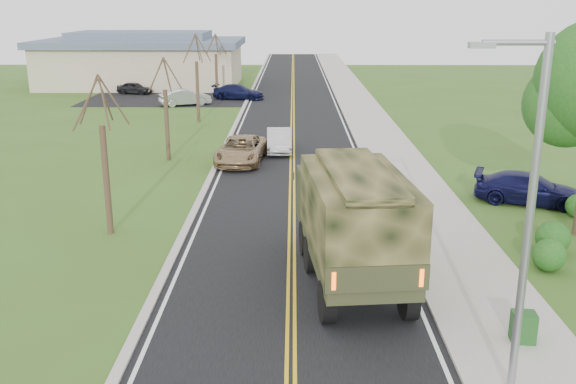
{
  "coord_description": "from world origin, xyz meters",
  "views": [
    {
      "loc": [
        0.05,
        -13.24,
        8.54
      ],
      "look_at": [
        -0.14,
        9.55,
        1.8
      ],
      "focal_mm": 40.0,
      "sensor_mm": 36.0,
      "label": 1
    }
  ],
  "objects_px": {
    "utility_box_near": "(523,327)",
    "sedan_silver": "(279,141)",
    "military_truck": "(352,216)",
    "pickup_navy": "(529,189)",
    "suv_champagne": "(241,150)"
  },
  "relations": [
    {
      "from": "utility_box_near",
      "to": "pickup_navy",
      "type": "bearing_deg",
      "value": 75.28
    },
    {
      "from": "suv_champagne",
      "to": "pickup_navy",
      "type": "relative_size",
      "value": 1.11
    },
    {
      "from": "sedan_silver",
      "to": "pickup_navy",
      "type": "xyz_separation_m",
      "value": [
        11.25,
        -10.21,
        0.01
      ]
    },
    {
      "from": "military_truck",
      "to": "sedan_silver",
      "type": "bearing_deg",
      "value": 92.62
    },
    {
      "from": "utility_box_near",
      "to": "sedan_silver",
      "type": "bearing_deg",
      "value": 112.04
    },
    {
      "from": "military_truck",
      "to": "pickup_navy",
      "type": "bearing_deg",
      "value": 38.69
    },
    {
      "from": "suv_champagne",
      "to": "military_truck",
      "type": "bearing_deg",
      "value": -68.04
    },
    {
      "from": "military_truck",
      "to": "sedan_silver",
      "type": "xyz_separation_m",
      "value": [
        -2.68,
        18.57,
        -1.54
      ]
    },
    {
      "from": "sedan_silver",
      "to": "pickup_navy",
      "type": "distance_m",
      "value": 15.2
    },
    {
      "from": "military_truck",
      "to": "suv_champagne",
      "type": "distance_m",
      "value": 16.56
    },
    {
      "from": "sedan_silver",
      "to": "pickup_navy",
      "type": "relative_size",
      "value": 0.87
    },
    {
      "from": "suv_champagne",
      "to": "utility_box_near",
      "type": "bearing_deg",
      "value": -60.49
    },
    {
      "from": "military_truck",
      "to": "pickup_navy",
      "type": "relative_size",
      "value": 1.7
    },
    {
      "from": "military_truck",
      "to": "pickup_navy",
      "type": "distance_m",
      "value": 12.07
    },
    {
      "from": "suv_champagne",
      "to": "pickup_navy",
      "type": "height_order",
      "value": "suv_champagne"
    }
  ]
}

